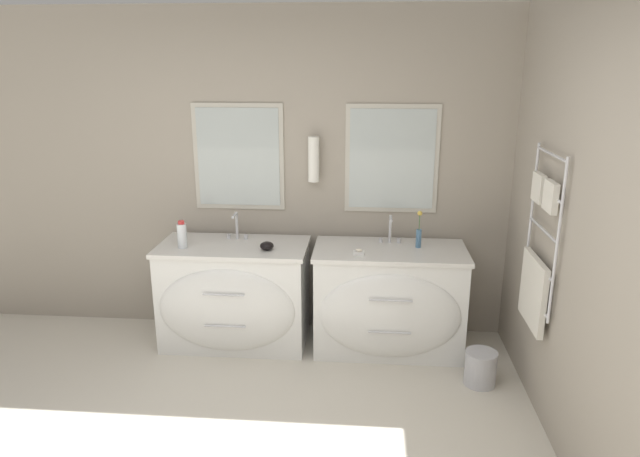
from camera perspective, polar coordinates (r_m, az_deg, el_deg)
wall_back at (r=4.62m, az=-4.66°, el=5.37°), size 5.38×0.17×2.60m
wall_right at (r=3.54m, az=23.68°, el=0.41°), size 0.13×4.35×2.60m
vanity_left at (r=4.57m, az=-8.60°, el=-6.62°), size 1.16×0.66×0.82m
vanity_right at (r=4.46m, az=6.89°, el=-7.15°), size 1.16×0.66×0.82m
faucet_left at (r=4.56m, az=-8.36°, el=0.24°), size 0.17×0.14×0.22m
faucet_right at (r=4.45m, az=7.04°, el=-0.13°), size 0.17×0.14×0.22m
toiletry_bottle at (r=4.44m, az=-13.63°, el=-0.65°), size 0.07×0.07×0.21m
amenity_bowl at (r=4.30m, az=-5.34°, el=-1.74°), size 0.11×0.11×0.06m
flower_vase at (r=4.38m, az=9.85°, el=-0.54°), size 0.04×0.04×0.29m
soap_dish at (r=4.19m, az=3.90°, el=-2.40°), size 0.08×0.06×0.04m
waste_bin at (r=4.25m, az=15.75°, el=-13.21°), size 0.22×0.22×0.25m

